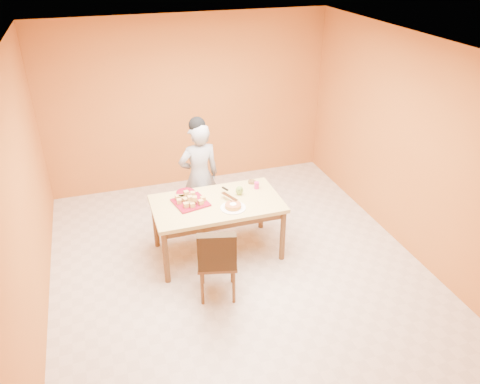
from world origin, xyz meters
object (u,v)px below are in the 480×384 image
object	(u,v)px
pastry_platter	(191,203)
magenta_glass	(257,185)
person	(199,176)
checker_tin	(252,182)
red_dinner_plate	(186,192)
dining_table	(217,209)
egg_ornament	(239,190)
dining_chair	(218,259)
sponge_cake	(233,206)

from	to	relation	value
pastry_platter	magenta_glass	distance (m)	0.92
person	checker_tin	xyz separation A→B (m)	(0.63, -0.37, 0.00)
person	red_dinner_plate	distance (m)	0.46
dining_table	checker_tin	distance (m)	0.69
egg_ornament	checker_tin	bearing A→B (deg)	36.51
dining_chair	dining_table	bearing A→B (deg)	88.63
pastry_platter	egg_ornament	xyz separation A→B (m)	(0.64, 0.02, 0.05)
sponge_cake	checker_tin	world-z (taller)	sponge_cake
person	checker_tin	bearing A→B (deg)	144.14
dining_table	person	size ratio (longest dim) A/B	1.03
checker_tin	sponge_cake	bearing A→B (deg)	-128.11
person	egg_ornament	bearing A→B (deg)	115.33
red_dinner_plate	egg_ornament	size ratio (longest dim) A/B	1.98
person	magenta_glass	size ratio (longest dim) A/B	17.01
dining_table	checker_tin	size ratio (longest dim) A/B	15.47
dining_table	dining_chair	bearing A→B (deg)	-105.45
pastry_platter	egg_ornament	distance (m)	0.64
pastry_platter	egg_ornament	world-z (taller)	egg_ornament
pastry_platter	sponge_cake	world-z (taller)	sponge_cake
dining_chair	red_dinner_plate	bearing A→B (deg)	109.15
dining_table	red_dinner_plate	xyz separation A→B (m)	(-0.32, 0.35, 0.10)
sponge_cake	egg_ornament	distance (m)	0.35
pastry_platter	red_dinner_plate	size ratio (longest dim) A/B	1.58
dining_table	red_dinner_plate	bearing A→B (deg)	132.34
dining_chair	pastry_platter	xyz separation A→B (m)	(-0.10, 0.86, 0.28)
pastry_platter	red_dinner_plate	distance (m)	0.28
red_dinner_plate	dining_chair	bearing A→B (deg)	-84.93
checker_tin	red_dinner_plate	bearing A→B (deg)	180.00
dining_chair	checker_tin	size ratio (longest dim) A/B	9.23
dining_table	checker_tin	xyz separation A→B (m)	(0.58, 0.35, 0.11)
sponge_cake	red_dinner_plate	bearing A→B (deg)	130.05
dining_table	red_dinner_plate	world-z (taller)	red_dinner_plate
dining_chair	checker_tin	xyz separation A→B (m)	(0.80, 1.14, 0.28)
person	egg_ornament	xyz separation A→B (m)	(0.37, -0.63, 0.05)
dining_chair	magenta_glass	distance (m)	1.30
red_dinner_plate	magenta_glass	size ratio (longest dim) A/B	2.69
pastry_platter	sponge_cake	distance (m)	0.54
egg_ornament	pastry_platter	bearing A→B (deg)	173.70
sponge_cake	egg_ornament	xyz separation A→B (m)	(0.18, 0.30, 0.03)
dining_table	magenta_glass	xyz separation A→B (m)	(0.59, 0.18, 0.14)
person	checker_tin	size ratio (longest dim) A/B	14.99
red_dinner_plate	egg_ornament	xyz separation A→B (m)	(0.64, -0.26, 0.05)
pastry_platter	sponge_cake	size ratio (longest dim) A/B	1.96
dining_chair	person	bearing A→B (deg)	97.68
dining_table	magenta_glass	size ratio (longest dim) A/B	17.55
dining_chair	red_dinner_plate	xyz separation A→B (m)	(-0.10, 1.14, 0.27)
egg_ornament	magenta_glass	size ratio (longest dim) A/B	1.36
dining_table	sponge_cake	bearing A→B (deg)	-54.25
dining_chair	sponge_cake	size ratio (longest dim) A/B	4.84
red_dinner_plate	checker_tin	size ratio (longest dim) A/B	2.37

